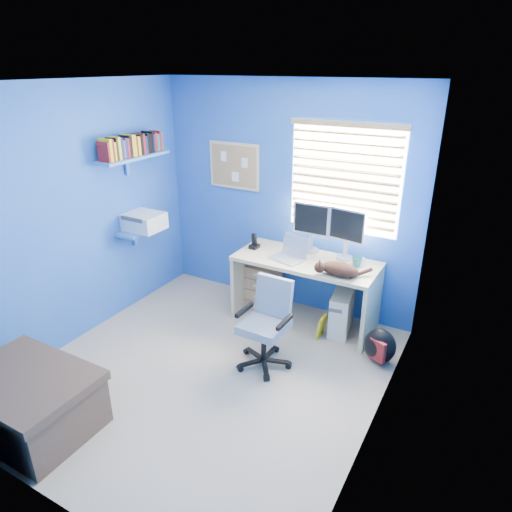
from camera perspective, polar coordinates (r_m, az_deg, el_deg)
The scene contains 23 objects.
floor at distance 4.36m, azimuth -6.07°, elevation -14.19°, with size 3.00×3.20×0.00m, color #BDAD94.
ceiling at distance 3.48m, azimuth -7.89°, elevation 20.76°, with size 3.00×3.20×0.00m, color white.
wall_back at distance 5.05m, azimuth 3.78°, elevation 7.15°, with size 3.00×0.01×2.50m, color blue.
wall_front at distance 2.75m, azimuth -26.79°, elevation -9.68°, with size 3.00×0.01×2.50m, color blue.
wall_left at distance 4.74m, azimuth -21.86°, elevation 4.45°, with size 0.01×3.20×2.50m, color blue.
wall_right at distance 3.17m, azimuth 15.87°, elevation -3.65°, with size 0.01×3.20×2.50m, color blue.
desk at distance 4.92m, azimuth 6.12°, elevation -4.40°, with size 1.49×0.65×0.74m, color beige.
laptop at distance 4.71m, azimuth 3.99°, elevation 0.80°, with size 0.33×0.26×0.22m, color silver.
monitor_left at distance 4.89m, azimuth 6.96°, elevation 3.56°, with size 0.40×0.12×0.54m, color silver.
monitor_right at distance 4.76m, azimuth 11.27°, elevation 2.70°, with size 0.40×0.12×0.54m, color silver.
phone at distance 5.00m, azimuth -0.22°, elevation 1.91°, with size 0.09×0.11×0.17m, color black.
mug at distance 4.67m, azimuth 12.51°, elevation -0.72°, with size 0.10×0.09×0.10m, color #236665.
cd_spindle at distance 4.72m, azimuth 12.70°, elevation -0.68°, with size 0.13×0.13×0.07m, color silver.
cat at distance 4.43m, azimuth 10.44°, elevation -1.64°, with size 0.37×0.19×0.13m, color black.
tower_pc at distance 4.87m, azimuth 10.64°, elevation -6.93°, with size 0.19×0.44×0.45m, color beige.
drawer_boxes at distance 5.22m, azimuth 0.88°, elevation -3.84°, with size 0.35×0.28×0.54m, color tan.
yellow_book at distance 4.80m, azimuth 8.16°, elevation -8.70°, with size 0.03×0.17×0.24m, color yellow.
backpack at distance 4.52m, azimuth 15.24°, elevation -10.77°, with size 0.30×0.23×0.35m, color black.
bed_corner at distance 4.05m, azimuth -26.45°, elevation -15.99°, with size 0.98×0.70×0.47m, color brown.
office_chair at distance 4.28m, azimuth 1.26°, elevation -9.74°, with size 0.49×0.49×0.83m.
window_blinds at distance 4.71m, azimuth 10.95°, elevation 9.41°, with size 1.15×0.05×1.10m.
corkboard at distance 5.26m, azimuth -2.75°, elevation 11.19°, with size 0.64×0.02×0.52m.
wall_shelves at distance 5.07m, azimuth -14.63°, elevation 8.68°, with size 0.42×0.90×1.05m.
Camera 1 is at (2.07, -2.80, 2.62)m, focal length 32.00 mm.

